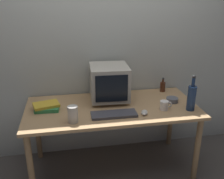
% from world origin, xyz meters
% --- Properties ---
extents(ground_plane, '(6.00, 6.00, 0.00)m').
position_xyz_m(ground_plane, '(0.00, 0.00, 0.00)').
color(ground_plane, '#56514C').
extents(back_wall, '(4.00, 0.08, 2.50)m').
position_xyz_m(back_wall, '(0.00, 0.45, 1.25)').
color(back_wall, beige).
rests_on(back_wall, ground).
extents(desk, '(1.69, 0.78, 0.73)m').
position_xyz_m(desk, '(0.00, 0.00, 0.65)').
color(desk, tan).
rests_on(desk, ground).
extents(crt_monitor, '(0.40, 0.40, 0.37)m').
position_xyz_m(crt_monitor, '(0.00, 0.16, 0.92)').
color(crt_monitor, '#B2AD9E').
rests_on(crt_monitor, desk).
extents(keyboard, '(0.42, 0.15, 0.02)m').
position_xyz_m(keyboard, '(-0.02, -0.20, 0.74)').
color(keyboard, '#3F3F47').
rests_on(keyboard, desk).
extents(computer_mouse, '(0.09, 0.12, 0.04)m').
position_xyz_m(computer_mouse, '(0.27, -0.22, 0.75)').
color(computer_mouse, beige).
rests_on(computer_mouse, desk).
extents(bottle_tall, '(0.08, 0.08, 0.35)m').
position_xyz_m(bottle_tall, '(0.73, -0.21, 0.86)').
color(bottle_tall, navy).
rests_on(bottle_tall, desk).
extents(bottle_short, '(0.06, 0.06, 0.16)m').
position_xyz_m(bottle_short, '(0.63, 0.30, 0.79)').
color(bottle_short, '#472314').
rests_on(bottle_short, desk).
extents(book_stack, '(0.27, 0.21, 0.06)m').
position_xyz_m(book_stack, '(-0.63, 0.04, 0.76)').
color(book_stack, '#33894C').
rests_on(book_stack, desk).
extents(mug, '(0.12, 0.08, 0.09)m').
position_xyz_m(mug, '(0.48, -0.16, 0.78)').
color(mug, white).
rests_on(mug, desk).
extents(cd_spindle, '(0.12, 0.12, 0.04)m').
position_xyz_m(cd_spindle, '(0.63, -0.00, 0.75)').
color(cd_spindle, '#595B66').
rests_on(cd_spindle, desk).
extents(metal_canister, '(0.09, 0.09, 0.15)m').
position_xyz_m(metal_canister, '(-0.39, -0.25, 0.80)').
color(metal_canister, '#B7B2A8').
rests_on(metal_canister, desk).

